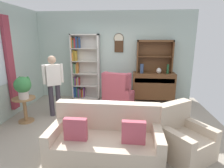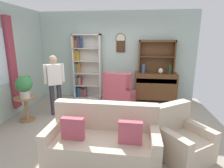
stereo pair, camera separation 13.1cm
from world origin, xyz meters
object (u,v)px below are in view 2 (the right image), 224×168
Objects in this scene: bottle_wine at (170,69)px; potted_plant_large at (24,85)px; vase_tall at (143,69)px; couch_floral at (103,141)px; armchair_floral at (181,141)px; sideboard_hutch at (157,52)px; bookshelf at (85,68)px; wingback_chair at (119,95)px; plant_stand at (26,106)px; person_reading at (55,81)px; vase_round at (161,71)px; sideboard at (155,86)px.

bottle_wine is 4.02m from potted_plant_large.
vase_tall reaches higher than couch_floral.
bottle_wine reaches higher than armchair_floral.
couch_floral is (-1.14, -3.14, -1.25)m from sideboard_hutch.
wingback_chair is (1.19, -0.74, -0.63)m from bookshelf.
plant_stand is (-2.17, -1.16, -0.01)m from wingback_chair.
bottle_wine is at bearing -3.76° from bookshelf.
wingback_chair is at bearing 24.00° from person_reading.
plant_stand is at bearing -117.33° from bookshelf.
vase_tall reaches higher than vase_round.
bookshelf reaches higher than couch_floral.
bookshelf is 7.37× the size of vase_tall.
vase_round reaches higher than wingback_chair.
person_reading is (0.57, 0.45, 0.53)m from plant_stand.
vase_round is (0.13, -0.18, -0.55)m from sideboard_hutch.
vase_tall is 2.90m from armchair_floral.
couch_floral is 2.44m from potted_plant_large.
armchair_floral reaches higher than plant_stand.
bottle_wine is 0.16× the size of couch_floral.
potted_plant_large reaches higher than armchair_floral.
sideboard_hutch is 0.61× the size of couch_floral.
bookshelf is 1.96× the size of armchair_floral.
sideboard_hutch is 3.13m from person_reading.
couch_floral is (-1.27, -2.97, -0.69)m from vase_round.
sideboard_hutch is 2.10× the size of potted_plant_large.
couch_floral is 3.00× the size of plant_stand.
sideboard is at bearing -90.00° from sideboard_hutch.
vase_tall is at bearing 101.28° from armchair_floral.
sideboard_hutch is 1.05× the size of wingback_chair.
person_reading is at bearing 38.17° from plant_stand.
bookshelf reaches higher than sideboard.
bookshelf is at bearing 148.03° from wingback_chair.
vase_tall is at bearing -178.51° from vase_round.
sideboard_hutch is at bearing 70.02° from couch_floral.
potted_plant_large is at bearing 164.25° from armchair_floral.
wingback_chair reaches higher than couch_floral.
person_reading is at bearing -156.00° from wingback_chair.
plant_stand is 0.54m from potted_plant_large.
sideboard is 3.73m from potted_plant_large.
potted_plant_large is at bearing -149.73° from sideboard.
potted_plant_large is (-2.82, -1.79, -0.15)m from vase_tall.
bookshelf is 3.85m from armchair_floral.
sideboard is 1.06m from sideboard_hutch.
vase_tall is 0.27× the size of wingback_chair.
bottle_wine is (2.66, -0.17, 0.05)m from bookshelf.
vase_round is (0.52, 0.01, -0.06)m from vase_tall.
vase_round is 0.09× the size of couch_floral.
couch_floral is at bearing -117.50° from bottle_wine.
sideboard is at bearing 29.19° from plant_stand.
sideboard_hutch is 0.66m from vase_tall.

